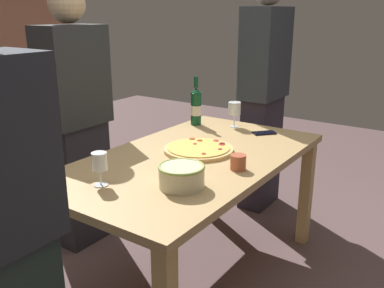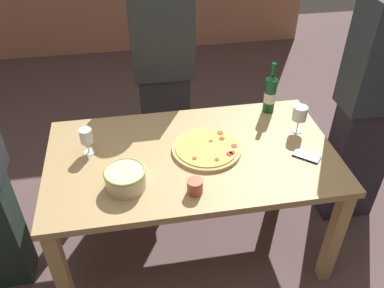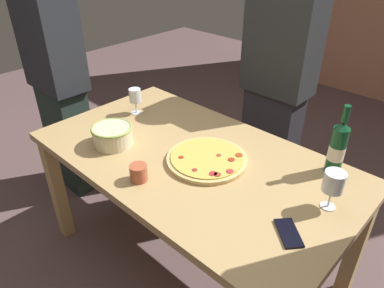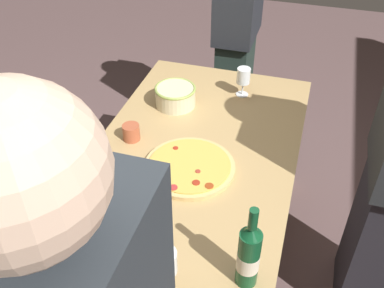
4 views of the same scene
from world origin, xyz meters
TOP-DOWN VIEW (x-y plane):
  - ground_plane at (0.00, 0.00)m, footprint 8.00×8.00m
  - dining_table at (0.00, 0.00)m, footprint 1.60×0.90m
  - pizza at (0.09, 0.01)m, footprint 0.39×0.39m
  - serving_bowl at (-0.37, -0.20)m, footprint 0.21×0.21m
  - wine_bottle at (0.56, 0.35)m, footprint 0.07×0.07m
  - wine_glass_near_pizza at (-0.56, 0.11)m, footprint 0.07×0.07m
  - wine_glass_by_bottle at (0.65, 0.11)m, footprint 0.08×0.08m
  - cup_amber at (-0.04, -0.30)m, footprint 0.08×0.08m
  - cell_phone at (0.62, -0.13)m, footprint 0.15×0.15m
  - person_host at (1.12, 0.12)m, footprint 0.41×0.24m
  - person_guest_left at (-0.06, 0.85)m, footprint 0.42×0.24m

SIDE VIEW (x-z plane):
  - ground_plane at x=0.00m, z-range 0.00..0.00m
  - dining_table at x=0.00m, z-range 0.28..1.03m
  - cell_phone at x=0.62m, z-range 0.75..0.76m
  - pizza at x=0.09m, z-range 0.75..0.78m
  - cup_amber at x=-0.04m, z-range 0.75..0.83m
  - serving_bowl at x=-0.37m, z-range 0.75..0.86m
  - person_guest_left at x=-0.06m, z-range 0.01..1.66m
  - wine_glass_near_pizza at x=-0.56m, z-range 0.78..0.93m
  - wine_glass_by_bottle at x=0.65m, z-range 0.78..0.95m
  - wine_bottle at x=0.56m, z-range 0.71..1.05m
  - person_host at x=1.12m, z-range 0.02..1.79m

